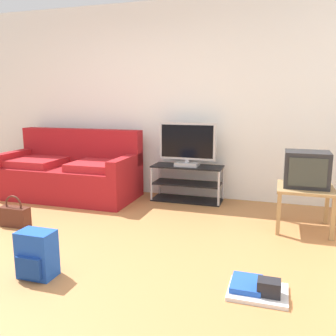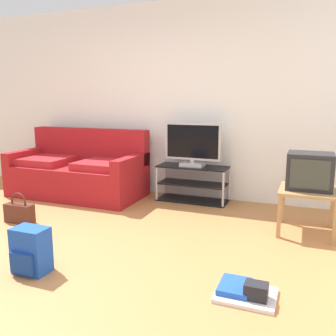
# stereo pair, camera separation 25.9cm
# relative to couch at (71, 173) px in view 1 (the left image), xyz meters

# --- Properties ---
(ground_plane) EXTENTS (9.00, 9.80, 0.02)m
(ground_plane) POSITION_rel_couch_xyz_m (1.03, -1.86, -0.35)
(ground_plane) COLOR #B27542
(wall_back) EXTENTS (9.00, 0.10, 2.70)m
(wall_back) POSITION_rel_couch_xyz_m (1.03, 0.59, 1.01)
(wall_back) COLOR white
(wall_back) RESTS_ON ground_plane
(couch) EXTENTS (1.89, 0.91, 0.95)m
(couch) POSITION_rel_couch_xyz_m (0.00, 0.00, 0.00)
(couch) COLOR maroon
(couch) RESTS_ON ground_plane
(tv_stand) EXTENTS (0.96, 0.38, 0.49)m
(tv_stand) POSITION_rel_couch_xyz_m (1.63, 0.29, -0.10)
(tv_stand) COLOR black
(tv_stand) RESTS_ON ground_plane
(flat_tv) EXTENTS (0.77, 0.22, 0.59)m
(flat_tv) POSITION_rel_couch_xyz_m (1.63, 0.27, 0.44)
(flat_tv) COLOR #B2B2B7
(flat_tv) RESTS_ON tv_stand
(side_table) EXTENTS (0.57, 0.57, 0.47)m
(side_table) POSITION_rel_couch_xyz_m (3.10, -0.41, 0.06)
(side_table) COLOR #9E7A4C
(side_table) RESTS_ON ground_plane
(crt_tv) EXTENTS (0.45, 0.37, 0.38)m
(crt_tv) POSITION_rel_couch_xyz_m (3.10, -0.40, 0.31)
(crt_tv) COLOR #232326
(crt_tv) RESTS_ON side_table
(backpack) EXTENTS (0.28, 0.26, 0.37)m
(backpack) POSITION_rel_couch_xyz_m (1.05, -2.17, -0.16)
(backpack) COLOR blue
(backpack) RESTS_ON ground_plane
(handbag) EXTENTS (0.34, 0.13, 0.35)m
(handbag) POSITION_rel_couch_xyz_m (0.08, -1.27, -0.22)
(handbag) COLOR #4C2319
(handbag) RESTS_ON ground_plane
(floor_tray) EXTENTS (0.42, 0.34, 0.14)m
(floor_tray) POSITION_rel_couch_xyz_m (2.72, -1.92, -0.30)
(floor_tray) COLOR silver
(floor_tray) RESTS_ON ground_plane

